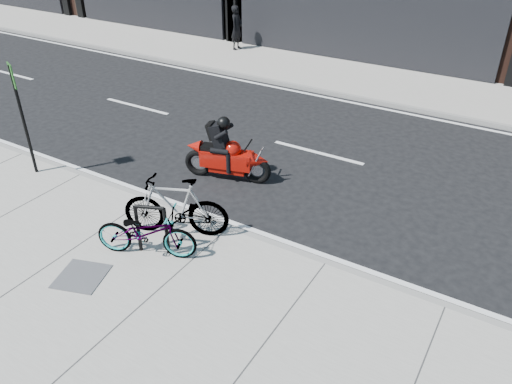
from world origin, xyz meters
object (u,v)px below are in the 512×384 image
Objects in this scene: bicycle_rear at (175,207)px; utility_grate at (81,276)px; motorcycle at (231,155)px; bike_rack at (152,225)px; sign_post at (21,110)px; bicycle_front at (146,232)px; pedestrian at (237,28)px.

bicycle_rear reaches higher than utility_grate.
bike_rack is at bearing -98.35° from motorcycle.
utility_grate is 0.30× the size of sign_post.
bicycle_front is 0.76m from bicycle_rear.
pedestrian is 0.67× the size of sign_post.
bicycle_rear is 12.62m from pedestrian.
motorcycle is at bearing 165.95° from bicycle_rear.
bike_rack is 0.15m from bicycle_front.
bicycle_rear is 2.59× the size of utility_grate.
bicycle_front is 1.26m from utility_grate.
utility_grate is (-0.54, -1.04, -0.46)m from bicycle_front.
sign_post is at bearing -166.14° from motorcycle.
motorcycle is (-0.36, 3.13, 0.02)m from bicycle_front.
bicycle_front is 1.06× the size of pedestrian.
utility_grate is (-0.58, -1.15, -0.55)m from bike_rack.
bicycle_rear is 1.17× the size of pedestrian.
bicycle_rear is 0.99× the size of motorcycle.
sign_post reaches higher than pedestrian.
bike_rack is 0.38× the size of sign_post.
sign_post is (-4.19, 0.95, 1.01)m from bicycle_front.
pedestrian is at bearing 3.91° from bicycle_front.
pedestrian is at bearing 112.48° from utility_grate.
pedestrian is 11.08m from sign_post.
sign_post reaches higher than utility_grate.
bicycle_rear reaches higher than bike_rack.
bicycle_front is at bearing -99.33° from motorcycle.
pedestrian is at bearing 116.74° from bike_rack.
bike_rack is at bearing -24.17° from bicycle_rear.
pedestrian reaches higher than bicycle_rear.
bicycle_rear is at bearing -96.24° from motorcycle.
motorcycle reaches higher than bicycle_front.
motorcycle reaches higher than utility_grate.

